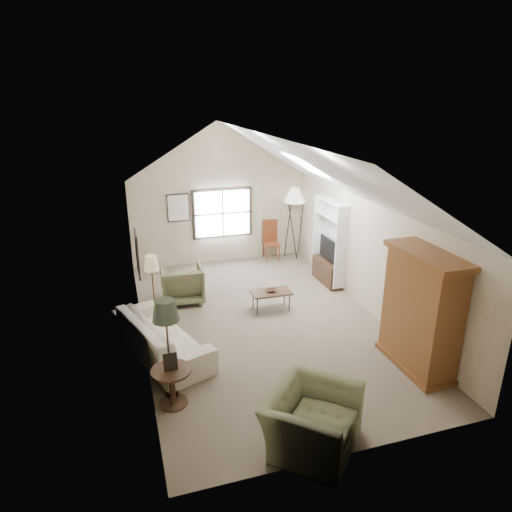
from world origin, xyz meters
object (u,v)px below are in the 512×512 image
object	(u,v)px
armoire	(421,311)
sofa	(161,335)
armchair_far	(182,283)
side_table	(172,387)
armchair_near	(312,420)
coffee_table	(271,301)
side_chair	(272,240)

from	to	relation	value
armoire	sofa	distance (m)	4.80
armchair_far	side_table	world-z (taller)	armchair_far
armchair_near	side_table	world-z (taller)	armchair_near
armchair_near	armchair_far	size ratio (longest dim) A/B	1.33
coffee_table	side_table	bearing A→B (deg)	-133.93
sofa	side_table	xyz separation A→B (m)	(0.00, -1.60, -0.05)
armchair_near	side_table	bearing A→B (deg)	92.91
armchair_far	coffee_table	bearing A→B (deg)	152.94
sofa	armchair_near	world-z (taller)	armchair_near
armchair_far	side_chair	size ratio (longest dim) A/B	0.85
armchair_near	side_chair	distance (m)	7.64
sofa	armchair_far	bearing A→B (deg)	-37.67
side_chair	sofa	bearing A→B (deg)	-125.87
armoire	coffee_table	distance (m)	3.52
armchair_near	armchair_far	xyz separation A→B (m)	(-1.02, 5.28, 0.02)
coffee_table	side_table	world-z (taller)	side_table
armoire	armchair_far	bearing A→B (deg)	132.33
sofa	coffee_table	xyz separation A→B (m)	(2.60, 1.10, -0.14)
sofa	armchair_near	size ratio (longest dim) A/B	1.95
armchair_far	side_table	distance (m)	3.86
armchair_near	side_chair	size ratio (longest dim) A/B	1.13
armchair_far	armoire	bearing A→B (deg)	135.64
armchair_far	side_table	xyz separation A→B (m)	(-0.74, -3.79, -0.13)
armchair_far	coffee_table	xyz separation A→B (m)	(1.86, -1.09, -0.22)
sofa	side_table	world-z (taller)	sofa
side_chair	coffee_table	bearing A→B (deg)	-104.16
armchair_near	sofa	bearing A→B (deg)	72.91
armoire	armchair_near	distance (m)	3.00
armchair_near	coffee_table	bearing A→B (deg)	32.00
armchair_far	coffee_table	distance (m)	2.17
coffee_table	side_table	distance (m)	3.74
coffee_table	armoire	bearing A→B (deg)	-58.51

